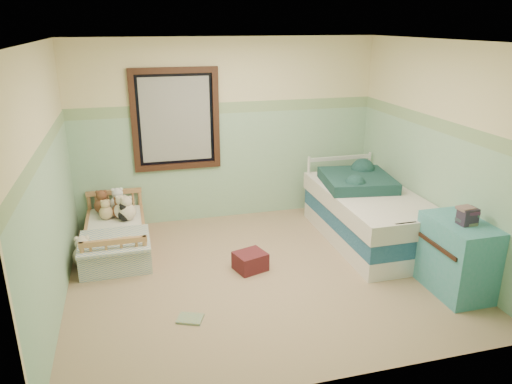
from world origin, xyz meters
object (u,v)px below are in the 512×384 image
object	(u,v)px
plush_floor_cream	(84,256)
floor_book	(190,319)
twin_bed_frame	(368,233)
red_pillow	(250,261)
toddler_bed_frame	(117,243)
dresser	(457,257)
plush_floor_tan	(126,257)

from	to	relation	value
plush_floor_cream	floor_book	world-z (taller)	plush_floor_cream
twin_bed_frame	red_pillow	world-z (taller)	twin_bed_frame
toddler_bed_frame	dresser	size ratio (longest dim) A/B	1.85
floor_book	twin_bed_frame	bearing A→B (deg)	48.59
toddler_bed_frame	plush_floor_tan	bearing A→B (deg)	-77.20
plush_floor_tan	plush_floor_cream	bearing A→B (deg)	162.02
dresser	red_pillow	xyz separation A→B (m)	(-1.95, 0.98, -0.29)
toddler_bed_frame	twin_bed_frame	size ratio (longest dim) A/B	0.73
toddler_bed_frame	floor_book	world-z (taller)	toddler_bed_frame
plush_floor_cream	dresser	xyz separation A→B (m)	(3.78, -1.55, 0.26)
plush_floor_cream	plush_floor_tan	xyz separation A→B (m)	(0.47, -0.15, 0.00)
plush_floor_tan	dresser	distance (m)	3.60
red_pillow	floor_book	xyz separation A→B (m)	(-0.80, -0.81, -0.09)
twin_bed_frame	plush_floor_tan	bearing A→B (deg)	178.99
plush_floor_cream	red_pillow	xyz separation A→B (m)	(1.83, -0.57, -0.02)
red_pillow	floor_book	world-z (taller)	red_pillow
twin_bed_frame	dresser	xyz separation A→B (m)	(0.30, -1.34, 0.28)
toddler_bed_frame	twin_bed_frame	xyz separation A→B (m)	(3.13, -0.57, 0.02)
dresser	twin_bed_frame	bearing A→B (deg)	102.42
toddler_bed_frame	twin_bed_frame	bearing A→B (deg)	-10.25
twin_bed_frame	plush_floor_cream	bearing A→B (deg)	176.62
plush_floor_tan	floor_book	xyz separation A→B (m)	(0.56, -1.23, -0.12)
twin_bed_frame	red_pillow	xyz separation A→B (m)	(-1.65, -0.36, -0.01)
dresser	floor_book	world-z (taller)	dresser
twin_bed_frame	dresser	world-z (taller)	dresser
plush_floor_tan	red_pillow	world-z (taller)	plush_floor_tan
toddler_bed_frame	red_pillow	xyz separation A→B (m)	(1.48, -0.93, 0.01)
toddler_bed_frame	plush_floor_cream	bearing A→B (deg)	-134.65
twin_bed_frame	floor_book	size ratio (longest dim) A/B	8.45
dresser	floor_book	xyz separation A→B (m)	(-2.75, 0.17, -0.38)
floor_book	plush_floor_cream	bearing A→B (deg)	149.95
dresser	red_pillow	distance (m)	2.20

